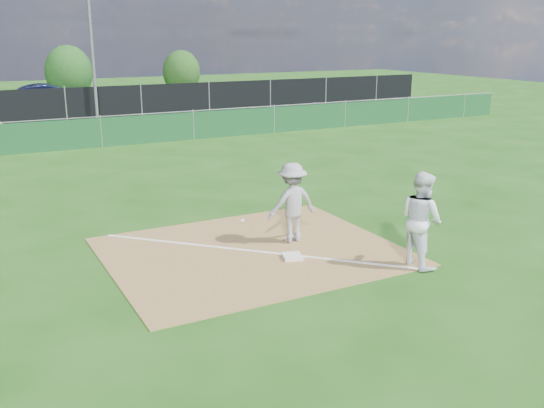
# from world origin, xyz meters

# --- Properties ---
(ground) EXTENTS (90.00, 90.00, 0.00)m
(ground) POSITION_xyz_m (0.00, 10.00, 0.00)
(ground) COLOR #18480F
(ground) RESTS_ON ground
(infield_dirt) EXTENTS (6.00, 5.00, 0.02)m
(infield_dirt) POSITION_xyz_m (0.00, 1.00, 0.01)
(infield_dirt) COLOR olive
(infield_dirt) RESTS_ON ground
(foul_line) EXTENTS (5.01, 5.01, 0.01)m
(foul_line) POSITION_xyz_m (0.00, 1.00, 0.03)
(foul_line) COLOR white
(foul_line) RESTS_ON infield_dirt
(green_fence) EXTENTS (44.00, 0.05, 1.20)m
(green_fence) POSITION_xyz_m (0.00, 15.00, 0.60)
(green_fence) COLOR #103E1C
(green_fence) RESTS_ON ground
(black_fence) EXTENTS (46.00, 0.04, 1.80)m
(black_fence) POSITION_xyz_m (0.00, 23.00, 0.90)
(black_fence) COLOR black
(black_fence) RESTS_ON ground
(parking_lot) EXTENTS (46.00, 9.00, 0.01)m
(parking_lot) POSITION_xyz_m (0.00, 28.00, 0.01)
(parking_lot) COLOR black
(parking_lot) RESTS_ON ground
(light_pole) EXTENTS (0.16, 0.16, 8.00)m
(light_pole) POSITION_xyz_m (1.50, 22.70, 4.00)
(light_pole) COLOR slate
(light_pole) RESTS_ON ground
(first_base) EXTENTS (0.47, 0.47, 0.08)m
(first_base) POSITION_xyz_m (0.54, 0.22, 0.06)
(first_base) COLOR white
(first_base) RESTS_ON infield_dirt
(play_at_first) EXTENTS (1.88, 0.70, 1.78)m
(play_at_first) POSITION_xyz_m (1.07, 1.17, 0.91)
(play_at_first) COLOR #A6A6A8
(play_at_first) RESTS_ON infield_dirt
(runner) EXTENTS (0.73, 0.94, 1.93)m
(runner) POSITION_xyz_m (2.62, -1.26, 0.96)
(runner) COLOR white
(runner) RESTS_ON ground
(car_mid) EXTENTS (5.24, 2.41, 1.67)m
(car_mid) POSITION_xyz_m (-0.11, 27.51, 0.84)
(car_mid) COLOR black
(car_mid) RESTS_ON parking_lot
(car_right) EXTENTS (4.56, 2.89, 1.23)m
(car_right) POSITION_xyz_m (4.19, 27.60, 0.62)
(car_right) COLOR black
(car_right) RESTS_ON parking_lot
(tree_mid) EXTENTS (3.17, 3.17, 3.76)m
(tree_mid) POSITION_xyz_m (2.16, 34.00, 1.93)
(tree_mid) COLOR #382316
(tree_mid) RESTS_ON ground
(tree_right) EXTENTS (2.80, 2.80, 3.32)m
(tree_right) POSITION_xyz_m (10.38, 34.29, 1.71)
(tree_right) COLOR #382316
(tree_right) RESTS_ON ground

